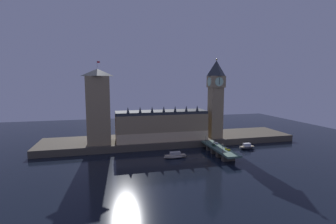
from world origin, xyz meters
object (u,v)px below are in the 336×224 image
(boat_downstream, at_px, (247,147))
(street_lamp_far, at_px, (206,138))
(car_northbound_lead, at_px, (214,145))
(pedestrian_near_rail, at_px, (223,152))
(street_lamp_mid, at_px, (226,142))
(street_lamp_near, at_px, (223,147))
(victoria_tower, at_px, (99,106))
(car_southbound_trail, at_px, (216,142))
(car_southbound_lead, at_px, (228,149))
(clock_tower, at_px, (216,97))
(boat_upstream, at_px, (175,156))

(boat_downstream, bearing_deg, street_lamp_far, 170.41)
(car_northbound_lead, xyz_separation_m, street_lamp_far, (-2.70, 9.57, 3.66))
(pedestrian_near_rail, distance_m, boat_downstream, 41.26)
(street_lamp_mid, bearing_deg, street_lamp_near, -124.19)
(street_lamp_near, bearing_deg, victoria_tower, 148.59)
(boat_downstream, bearing_deg, pedestrian_near_rail, -143.81)
(car_northbound_lead, xyz_separation_m, street_lamp_near, (-2.70, -19.87, 3.68))
(pedestrian_near_rail, bearing_deg, car_northbound_lead, 83.53)
(car_southbound_trail, bearing_deg, car_northbound_lead, -124.84)
(car_northbound_lead, relative_size, pedestrian_near_rail, 2.85)
(pedestrian_near_rail, distance_m, street_lamp_far, 30.06)
(car_southbound_lead, relative_size, street_lamp_mid, 0.75)
(victoria_tower, xyz_separation_m, car_northbound_lead, (84.67, -30.19, -28.62))
(car_southbound_lead, xyz_separation_m, car_southbound_trail, (-0.00, 19.87, -0.01))
(car_southbound_lead, xyz_separation_m, boat_downstream, (26.18, 17.18, -4.68))
(clock_tower, xyz_separation_m, street_lamp_near, (-15.69, -46.42, -31.52))
(car_southbound_lead, distance_m, street_lamp_far, 24.23)
(pedestrian_near_rail, height_order, boat_downstream, pedestrian_near_rail)
(car_southbound_trail, distance_m, boat_downstream, 26.73)
(car_southbound_trail, relative_size, street_lamp_near, 0.67)
(street_lamp_near, distance_m, boat_downstream, 41.88)
(clock_tower, relative_size, car_southbound_trail, 14.75)
(boat_downstream, bearing_deg, victoria_tower, 167.18)
(car_northbound_lead, bearing_deg, boat_upstream, -171.65)
(car_southbound_lead, xyz_separation_m, street_lamp_near, (-7.30, -6.61, 3.56))
(boat_downstream, bearing_deg, clock_tower, 128.15)
(pedestrian_near_rail, relative_size, street_lamp_far, 0.23)
(clock_tower, xyz_separation_m, car_southbound_lead, (-8.39, -39.82, -35.07))
(clock_tower, distance_m, car_northbound_lead, 45.97)
(street_lamp_near, relative_size, boat_downstream, 0.51)
(victoria_tower, bearing_deg, car_southbound_lead, -25.95)
(car_southbound_lead, height_order, car_southbound_trail, car_southbound_lead)
(car_southbound_lead, xyz_separation_m, boat_upstream, (-36.40, 8.59, -4.78))
(street_lamp_mid, distance_m, boat_downstream, 26.35)
(clock_tower, relative_size, boat_downstream, 5.05)
(car_northbound_lead, height_order, street_lamp_far, street_lamp_far)
(victoria_tower, distance_m, boat_upstream, 71.53)
(clock_tower, height_order, street_lamp_near, clock_tower)
(car_northbound_lead, xyz_separation_m, pedestrian_near_rail, (-2.30, -20.28, 0.22))
(victoria_tower, relative_size, boat_downstream, 4.78)
(boat_upstream, height_order, boat_downstream, boat_downstream)
(victoria_tower, distance_m, street_lamp_far, 88.13)
(car_northbound_lead, distance_m, street_lamp_near, 20.38)
(victoria_tower, distance_m, pedestrian_near_rail, 100.69)
(victoria_tower, height_order, street_lamp_mid, victoria_tower)
(car_northbound_lead, relative_size, boat_downstream, 0.34)
(car_southbound_trail, height_order, street_lamp_mid, street_lamp_mid)
(boat_upstream, distance_m, boat_downstream, 63.16)
(car_northbound_lead, bearing_deg, victoria_tower, 160.38)
(victoria_tower, relative_size, car_southbound_trail, 13.98)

